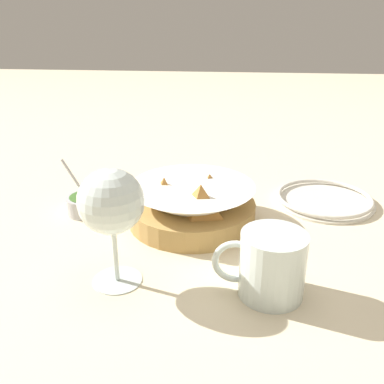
{
  "coord_description": "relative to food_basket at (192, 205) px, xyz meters",
  "views": [
    {
      "loc": [
        -0.08,
        0.66,
        0.36
      ],
      "look_at": [
        -0.01,
        -0.03,
        0.06
      ],
      "focal_mm": 40.0,
      "sensor_mm": 36.0,
      "label": 1
    }
  ],
  "objects": [
    {
      "name": "food_basket",
      "position": [
        0.0,
        0.0,
        0.0
      ],
      "size": [
        0.23,
        0.23,
        0.09
      ],
      "color": "#B2894C",
      "rests_on": "ground_plane"
    },
    {
      "name": "napkin",
      "position": [
        0.02,
        -0.22,
        -0.03
      ],
      "size": [
        0.12,
        0.08,
        0.01
      ],
      "color": "#DB4C3D",
      "rests_on": "ground_plane"
    },
    {
      "name": "beer_mug",
      "position": [
        -0.12,
        0.2,
        0.01
      ],
      "size": [
        0.12,
        0.09,
        0.09
      ],
      "color": "silver",
      "rests_on": "ground_plane"
    },
    {
      "name": "side_plate",
      "position": [
        -0.25,
        -0.11,
        -0.03
      ],
      "size": [
        0.2,
        0.2,
        0.01
      ],
      "color": "silver",
      "rests_on": "ground_plane"
    },
    {
      "name": "sauce_cup",
      "position": [
        0.2,
        -0.02,
        -0.01
      ],
      "size": [
        0.08,
        0.07,
        0.11
      ],
      "color": "#B7B7BC",
      "rests_on": "ground_plane"
    },
    {
      "name": "ground_plane",
      "position": [
        0.01,
        0.03,
        -0.03
      ],
      "size": [
        4.0,
        4.0,
        0.0
      ],
      "primitive_type": "plane",
      "color": "beige"
    },
    {
      "name": "wine_glass",
      "position": [
        0.09,
        0.19,
        0.09
      ],
      "size": [
        0.09,
        0.09,
        0.17
      ],
      "color": "silver",
      "rests_on": "ground_plane"
    }
  ]
}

